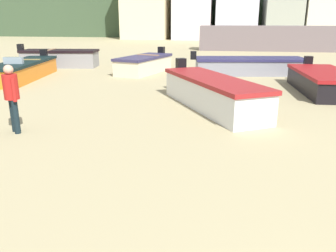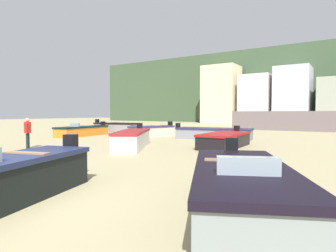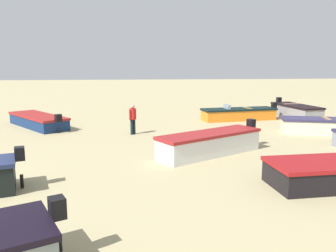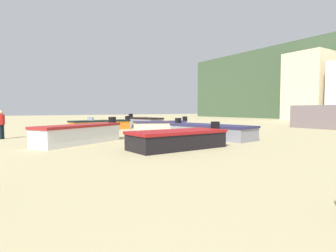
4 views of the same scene
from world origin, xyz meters
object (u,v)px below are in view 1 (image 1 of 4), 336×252
boat_white_3 (212,93)px  boat_black_7 (324,81)px  boat_grey_0 (60,58)px  boat_orange_5 (24,70)px  boat_grey_1 (249,66)px  beach_walker_foreground (12,93)px  boat_cream_6 (144,64)px

boat_white_3 → boat_black_7: 5.05m
boat_grey_0 → boat_orange_5: (0.24, -4.18, -0.07)m
boat_grey_1 → boat_white_3: size_ratio=1.18×
beach_walker_foreground → boat_grey_0: bearing=152.3°
beach_walker_foreground → boat_black_7: bearing=77.4°
boat_grey_0 → boat_grey_1: boat_grey_0 is taller
boat_grey_0 → boat_black_7: (12.87, -5.20, -0.09)m
boat_grey_1 → boat_cream_6: boat_cream_6 is taller
beach_walker_foreground → boat_grey_1: bearing=100.7°
boat_grey_1 → boat_grey_0: bearing=-104.3°
boat_grey_1 → beach_walker_foreground: size_ratio=3.49×
boat_grey_0 → boat_white_3: bearing=40.1°
boat_grey_0 → boat_white_3: size_ratio=0.95×
boat_grey_1 → beach_walker_foreground: (-6.16, -10.24, 0.54)m
boat_grey_0 → boat_grey_1: 10.51m
boat_cream_6 → boat_black_7: (7.65, -3.77, -0.03)m
boat_grey_1 → boat_black_7: boat_grey_1 is taller
boat_grey_0 → boat_black_7: boat_grey_0 is taller
boat_white_3 → boat_grey_1: bearing=-131.8°
boat_white_3 → boat_grey_0: bearing=-72.1°
boat_black_7 → beach_walker_foreground: beach_walker_foreground is taller
boat_orange_5 → boat_white_3: bearing=146.9°
boat_white_3 → boat_black_7: bearing=-172.0°
boat_grey_0 → beach_walker_foreground: (4.28, -11.38, 0.46)m
boat_black_7 → boat_white_3: bearing=34.5°
boat_grey_0 → boat_grey_1: (10.44, -1.14, -0.08)m
boat_black_7 → boat_orange_5: bearing=-7.2°
boat_grey_0 → boat_white_3: 12.10m
boat_white_3 → boat_cream_6: 7.73m
boat_black_7 → beach_walker_foreground: 10.60m
beach_walker_foreground → boat_white_3: bearing=76.1°
boat_grey_0 → boat_cream_6: 5.41m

